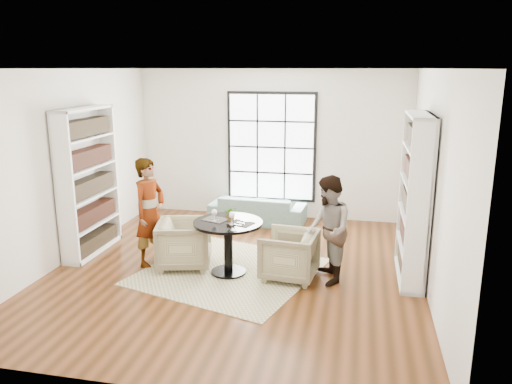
% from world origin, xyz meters
% --- Properties ---
extents(ground, '(6.00, 6.00, 0.00)m').
position_xyz_m(ground, '(0.00, 0.00, 0.00)').
color(ground, brown).
extents(room_shell, '(6.00, 6.01, 6.00)m').
position_xyz_m(room_shell, '(0.00, 0.54, 1.26)').
color(room_shell, silver).
rests_on(room_shell, ground).
extents(rug, '(2.97, 2.97, 0.01)m').
position_xyz_m(rug, '(-0.09, -0.08, 0.01)').
color(rug, '#C6B895').
rests_on(rug, ground).
extents(pedestal_table, '(1.02, 1.02, 0.82)m').
position_xyz_m(pedestal_table, '(-0.08, -0.14, 0.59)').
color(pedestal_table, black).
rests_on(pedestal_table, ground).
extents(sofa, '(1.92, 0.83, 0.55)m').
position_xyz_m(sofa, '(-0.18, 2.45, 0.27)').
color(sofa, gray).
rests_on(sofa, ground).
extents(armchair_left, '(0.99, 0.97, 0.74)m').
position_xyz_m(armchair_left, '(-0.81, -0.02, 0.37)').
color(armchair_left, gray).
rests_on(armchair_left, ground).
extents(armchair_right, '(0.86, 0.84, 0.71)m').
position_xyz_m(armchair_right, '(0.83, -0.12, 0.36)').
color(armchair_right, '#BBB785').
rests_on(armchair_right, ground).
extents(person_left, '(0.56, 0.71, 1.69)m').
position_xyz_m(person_left, '(-1.36, -0.02, 0.85)').
color(person_left, gray).
rests_on(person_left, ground).
extents(person_right, '(0.77, 0.89, 1.55)m').
position_xyz_m(person_right, '(1.38, -0.12, 0.78)').
color(person_right, gray).
rests_on(person_right, ground).
extents(placemat_left, '(0.41, 0.36, 0.01)m').
position_xyz_m(placemat_left, '(-0.29, -0.10, 0.82)').
color(placemat_left, '#272622').
rests_on(placemat_left, pedestal_table).
extents(placemat_right, '(0.41, 0.36, 0.01)m').
position_xyz_m(placemat_right, '(0.12, -0.19, 0.82)').
color(placemat_right, '#272622').
rests_on(placemat_right, pedestal_table).
extents(cutlery_left, '(0.21, 0.25, 0.01)m').
position_xyz_m(cutlery_left, '(-0.29, -0.10, 0.83)').
color(cutlery_left, '#B9BABE').
rests_on(cutlery_left, placemat_left).
extents(cutlery_right, '(0.21, 0.25, 0.01)m').
position_xyz_m(cutlery_right, '(0.12, -0.19, 0.83)').
color(cutlery_right, '#B9BABE').
rests_on(cutlery_right, placemat_right).
extents(wine_glass_left, '(0.08, 0.08, 0.19)m').
position_xyz_m(wine_glass_left, '(-0.28, -0.18, 0.95)').
color(wine_glass_left, silver).
rests_on(wine_glass_left, pedestal_table).
extents(wine_glass_right, '(0.09, 0.09, 0.19)m').
position_xyz_m(wine_glass_right, '(0.01, -0.27, 0.95)').
color(wine_glass_right, silver).
rests_on(wine_glass_right, pedestal_table).
extents(flower_centerpiece, '(0.23, 0.21, 0.22)m').
position_xyz_m(flower_centerpiece, '(-0.04, -0.10, 0.92)').
color(flower_centerpiece, gray).
rests_on(flower_centerpiece, pedestal_table).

